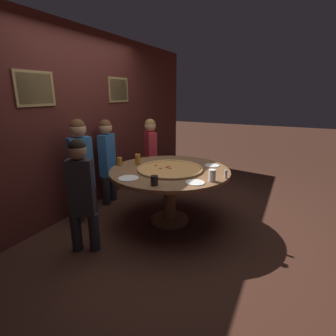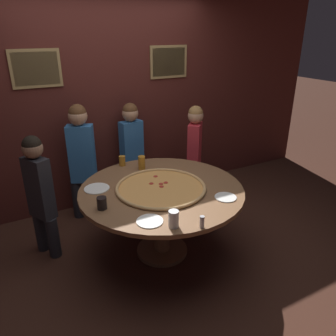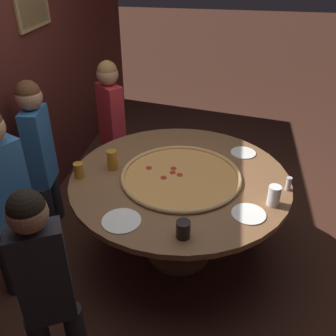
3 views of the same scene
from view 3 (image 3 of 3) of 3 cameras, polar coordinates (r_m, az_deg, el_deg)
The scene contains 15 objects.
ground_plane at distance 3.14m, azimuth 1.56°, elevation -12.65°, with size 24.00×24.00×0.00m, color #422319.
dining_table at distance 2.75m, azimuth 1.75°, elevation -3.58°, with size 1.57×1.57×0.74m.
giant_pizza at distance 2.66m, azimuth 2.00°, elevation -1.21°, with size 0.86×0.86×0.03m.
drink_cup_centre_back at distance 2.14m, azimuth 2.32°, elevation -9.33°, with size 0.08×0.08×0.11m, color black.
drink_cup_far_right at distance 2.72m, azimuth -13.42°, elevation -0.33°, with size 0.07×0.07×0.11m, color #BC7A23.
drink_cup_near_right at distance 2.46m, azimuth 15.85°, elevation -4.08°, with size 0.08×0.08×0.14m, color white.
drink_cup_near_left at distance 2.76m, azimuth -8.49°, elevation 1.23°, with size 0.07×0.07×0.15m, color #BC7A23.
white_plate_left_side at distance 3.02m, azimuth 11.39°, elevation 2.29°, with size 0.20×0.20×0.01m, color white.
white_plate_near_front at distance 2.29m, azimuth -7.11°, elevation -7.98°, with size 0.24×0.24×0.01m, color white.
white_plate_beside_cup at distance 2.38m, azimuth 12.19°, elevation -6.86°, with size 0.21×0.21×0.01m, color white.
condiment_shaker at distance 2.64m, azimuth 17.89°, elevation -2.28°, with size 0.04×0.04×0.10m.
diner_side_left at distance 2.63m, azimuth -23.54°, elevation -3.71°, with size 0.37×0.26×1.39m.
diner_side_right at distance 3.59m, azimuth -8.62°, elevation 7.29°, with size 0.30×0.32×1.29m.
diner_far_left at distance 3.16m, azimuth -18.95°, elevation 2.60°, with size 0.34×0.20×1.32m.
diner_far_right at distance 2.09m, azimuth -18.37°, elevation -15.76°, with size 0.25×0.33×1.26m.
Camera 3 is at (-2.22, -0.31, 2.20)m, focal length 40.00 mm.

